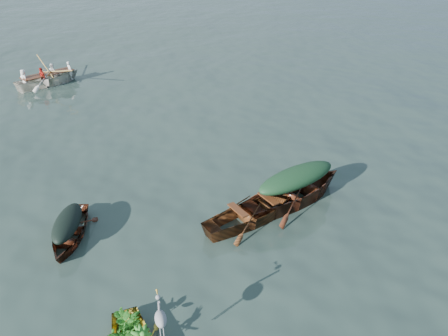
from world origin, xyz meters
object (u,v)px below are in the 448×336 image
object	(u,v)px
dark_covered_boat	(71,238)
rowed_boat	(50,85)
heron	(161,324)
open_wooden_boat	(253,221)
green_tarp_boat	(294,202)

from	to	relation	value
dark_covered_boat	rowed_boat	bearing A→B (deg)	109.56
rowed_boat	heron	world-z (taller)	heron
open_wooden_boat	rowed_boat	world-z (taller)	rowed_boat
green_tarp_boat	heron	size ratio (longest dim) A/B	5.36
rowed_boat	heron	size ratio (longest dim) A/B	4.93
dark_covered_boat	open_wooden_boat	world-z (taller)	open_wooden_boat
rowed_boat	green_tarp_boat	bearing A→B (deg)	-178.44
dark_covered_boat	open_wooden_boat	size ratio (longest dim) A/B	0.73
green_tarp_boat	dark_covered_boat	bearing A→B (deg)	69.27
dark_covered_boat	green_tarp_boat	xyz separation A→B (m)	(6.28, 0.03, 0.00)
green_tarp_boat	heron	distance (m)	6.11
heron	rowed_boat	bearing A→B (deg)	94.64
green_tarp_boat	heron	world-z (taller)	heron
green_tarp_boat	rowed_boat	bearing A→B (deg)	10.47
green_tarp_boat	rowed_boat	world-z (taller)	green_tarp_boat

